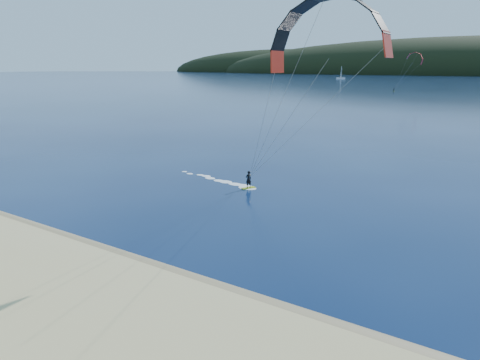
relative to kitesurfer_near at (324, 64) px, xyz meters
The scene contains 5 objects.
ground 22.51m from the kitesurfer_near, 112.58° to the right, with size 1800.00×1800.00×0.00m, color #071537.
wet_sand 19.20m from the kitesurfer_near, 119.28° to the right, with size 220.00×2.50×0.10m.
kitesurfer_near is the anchor object (origin of this frame).
kitesurfer_far 186.81m from the kitesurfer_near, 98.30° to the left, with size 13.40×6.33×18.09m.
sailboat 397.25m from the kitesurfer_near, 108.61° to the left, with size 8.89×5.81×12.41m.
Camera 1 is at (18.59, -12.08, 12.13)m, focal length 31.26 mm.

